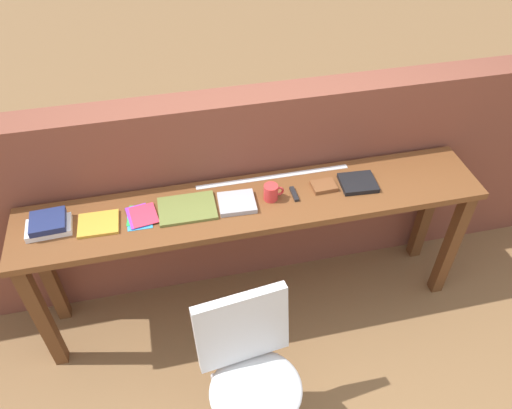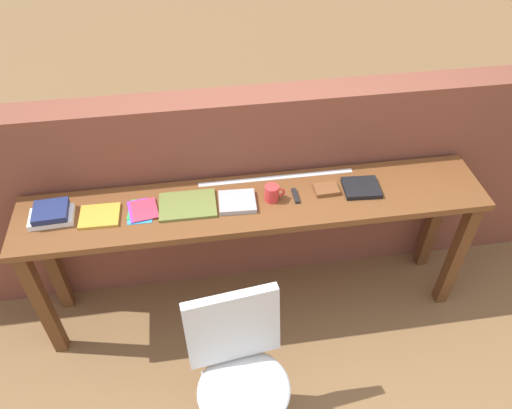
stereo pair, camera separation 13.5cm
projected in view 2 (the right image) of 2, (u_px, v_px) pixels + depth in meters
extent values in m
plane|color=brown|center=(262.00, 341.00, 3.02)|extent=(40.00, 40.00, 0.00)
cube|color=brown|center=(246.00, 190.00, 3.04)|extent=(6.00, 0.20, 1.32)
cube|color=brown|center=(255.00, 204.00, 2.65)|extent=(2.50, 0.44, 0.04)
cube|color=#5B341A|center=(43.00, 305.00, 2.71)|extent=(0.07, 0.07, 0.84)
cube|color=#5B341A|center=(456.00, 256.00, 2.97)|extent=(0.07, 0.07, 0.84)
cube|color=#5B341A|center=(51.00, 260.00, 2.94)|extent=(0.07, 0.07, 0.84)
cube|color=#5B341A|center=(434.00, 218.00, 3.20)|extent=(0.07, 0.07, 0.84)
ellipsoid|color=silver|center=(244.00, 390.00, 2.32)|extent=(0.49, 0.47, 0.08)
cube|color=silver|center=(233.00, 327.00, 2.29)|extent=(0.45, 0.16, 0.40)
cylinder|color=#B2B2B7|center=(206.00, 392.00, 2.57)|extent=(0.02, 0.02, 0.41)
cylinder|color=#B2B2B7|center=(267.00, 376.00, 2.63)|extent=(0.02, 0.02, 0.41)
cube|color=white|center=(52.00, 217.00, 2.53)|extent=(0.22, 0.15, 0.03)
cube|color=navy|center=(51.00, 211.00, 2.51)|extent=(0.18, 0.17, 0.03)
cube|color=gold|center=(100.00, 216.00, 2.55)|extent=(0.20, 0.17, 0.02)
cube|color=#3399D8|center=(140.00, 213.00, 2.57)|extent=(0.13, 0.16, 0.00)
cube|color=green|center=(141.00, 209.00, 2.59)|extent=(0.15, 0.17, 0.00)
cube|color=purple|center=(139.00, 210.00, 2.58)|extent=(0.14, 0.18, 0.00)
cube|color=#E5334C|center=(144.00, 210.00, 2.58)|extent=(0.15, 0.17, 0.00)
cube|color=olive|center=(188.00, 205.00, 2.60)|extent=(0.30, 0.22, 0.02)
cube|color=#9E9EA3|center=(237.00, 202.00, 2.62)|extent=(0.20, 0.18, 0.03)
cylinder|color=red|center=(272.00, 193.00, 2.62)|extent=(0.08, 0.08, 0.09)
torus|color=red|center=(280.00, 192.00, 2.62)|extent=(0.06, 0.01, 0.06)
cube|color=black|center=(295.00, 196.00, 2.66)|extent=(0.02, 0.11, 0.02)
cube|color=brown|center=(326.00, 189.00, 2.69)|extent=(0.13, 0.10, 0.02)
cube|color=black|center=(361.00, 188.00, 2.70)|extent=(0.20, 0.18, 0.03)
cube|color=silver|center=(276.00, 178.00, 2.78)|extent=(0.87, 0.03, 0.00)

